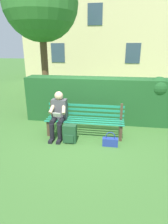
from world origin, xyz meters
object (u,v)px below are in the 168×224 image
tree (38,5)px  backpack (70,134)px  person_seated (58,113)px  park_bench (85,119)px  handbag (110,141)px

tree → backpack: tree is taller
backpack → person_seated: bearing=-41.7°
tree → backpack: size_ratio=11.34×
park_bench → handbag: 0.93m
tree → park_bench: bearing=126.1°
person_seated → backpack: person_seated is taller
park_bench → backpack: 0.63m
tree → backpack: (-1.94, 3.57, -3.49)m
backpack → handbag: backpack is taller
handbag → person_seated: bearing=-14.8°
person_seated → tree: (1.57, -3.25, 3.09)m
park_bench → backpack: bearing=58.8°
handbag → park_bench: bearing=-37.8°
backpack → handbag: size_ratio=1.25×
tree → backpack: 5.36m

